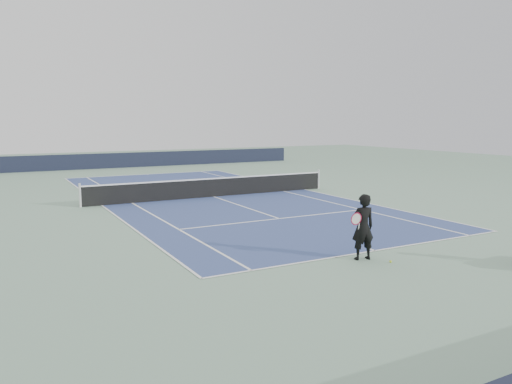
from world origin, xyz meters
name	(u,v)px	position (x,y,z in m)	size (l,w,h in m)	color
ground	(214,197)	(0.00, 0.00, 0.00)	(80.00, 80.00, 0.00)	gray
court_surface	(214,197)	(0.00, 0.00, 0.01)	(10.97, 23.77, 0.01)	navy
tennis_net	(214,187)	(0.00, 0.00, 0.50)	(12.90, 0.10, 1.07)	silver
windscreen_far	(126,160)	(0.00, 17.88, 0.60)	(30.00, 0.25, 1.20)	black
tennis_player	(363,227)	(-0.92, -12.39, 0.92)	(0.84, 0.61, 1.83)	black
tennis_ball	(391,261)	(-0.45, -13.01, 0.03)	(0.07, 0.07, 0.07)	#C7DE2D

